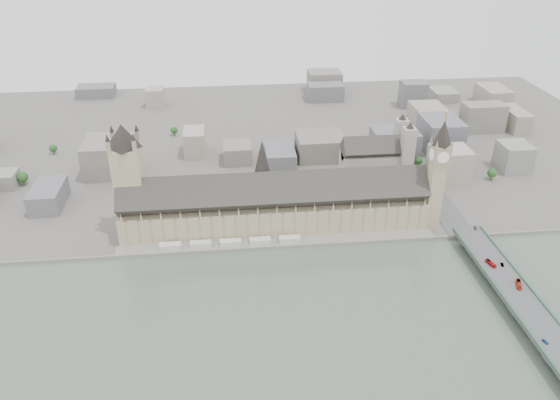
{
  "coord_description": "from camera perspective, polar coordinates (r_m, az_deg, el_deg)",
  "views": [
    {
      "loc": [
        -38.92,
        -393.12,
        255.83
      ],
      "look_at": [
        4.66,
        19.89,
        27.37
      ],
      "focal_mm": 35.0,
      "sensor_mm": 36.0,
      "label": 1
    }
  ],
  "objects": [
    {
      "name": "embankment_wall",
      "position": [
        457.35,
        -0.12,
        -4.97
      ],
      "size": [
        600.0,
        1.5,
        3.0
      ],
      "primitive_type": "cube",
      "color": "slate",
      "rests_on": "ground"
    },
    {
      "name": "elizabeth_tower",
      "position": [
        480.94,
        16.19,
        3.33
      ],
      "size": [
        17.0,
        17.0,
        107.5
      ],
      "color": "tan",
      "rests_on": "ground"
    },
    {
      "name": "ground",
      "position": [
        470.65,
        -0.31,
        -4.11
      ],
      "size": [
        900.0,
        900.0,
        0.0
      ],
      "primitive_type": "plane",
      "color": "#595651",
      "rests_on": "ground"
    },
    {
      "name": "bridge_parapets",
      "position": [
        410.59,
        25.34,
        -11.14
      ],
      "size": [
        25.0,
        235.0,
        1.15
      ],
      "primitive_type": null,
      "color": "#2F5744",
      "rests_on": "westminster_bridge"
    },
    {
      "name": "car_approach",
      "position": [
        494.15,
        19.76,
        -2.77
      ],
      "size": [
        3.34,
        5.71,
        1.55
      ],
      "primitive_type": "imported",
      "rotation": [
        0.0,
        0.0,
        -0.23
      ],
      "color": "gray",
      "rests_on": "westminster_bridge"
    },
    {
      "name": "river_thames",
      "position": [
        344.97,
        2.6,
        -19.09
      ],
      "size": [
        600.0,
        600.0,
        0.0
      ],
      "primitive_type": "plane",
      "color": "#4A584D",
      "rests_on": "ground"
    },
    {
      "name": "terrace_tents",
      "position": [
        460.99,
        -5.19,
        -4.43
      ],
      "size": [
        118.0,
        7.0,
        4.0
      ],
      "color": "silver",
      "rests_on": "river_terrace"
    },
    {
      "name": "palace_of_westminster",
      "position": [
        475.69,
        -0.56,
        -0.53
      ],
      "size": [
        265.0,
        40.73,
        55.44
      ],
      "color": "tan",
      "rests_on": "ground"
    },
    {
      "name": "westminster_abbey",
      "position": [
        560.32,
        10.08,
        4.03
      ],
      "size": [
        68.0,
        36.0,
        64.0
      ],
      "color": "#9B948C",
      "rests_on": "ground"
    },
    {
      "name": "car_silver",
      "position": [
        454.03,
        22.21,
        -6.27
      ],
      "size": [
        2.57,
        4.81,
        1.51
      ],
      "primitive_type": "imported",
      "rotation": [
        0.0,
        0.0,
        -0.22
      ],
      "color": "gray",
      "rests_on": "westminster_bridge"
    },
    {
      "name": "central_tower",
      "position": [
        464.4,
        -1.88,
        3.57
      ],
      "size": [
        13.0,
        13.0,
        48.0
      ],
      "color": "gray",
      "rests_on": "ground"
    },
    {
      "name": "victoria_tower",
      "position": [
        472.03,
        -15.57,
        2.54
      ],
      "size": [
        30.0,
        30.0,
        100.0
      ],
      "color": "tan",
      "rests_on": "ground"
    },
    {
      "name": "red_bus_south",
      "position": [
        435.94,
        23.68,
        -8.05
      ],
      "size": [
        6.49,
        11.52,
        3.15
      ],
      "primitive_type": "imported",
      "rotation": [
        0.0,
        0.0,
        -0.36
      ],
      "color": "red",
      "rests_on": "westminster_bridge"
    },
    {
      "name": "car_blue",
      "position": [
        394.11,
        25.97,
        -13.14
      ],
      "size": [
        3.08,
        4.95,
        1.57
      ],
      "primitive_type": "imported",
      "rotation": [
        0.0,
        0.0,
        0.29
      ],
      "color": "#174197",
      "rests_on": "westminster_bridge"
    },
    {
      "name": "river_terrace",
      "position": [
        463.85,
        -0.22,
        -4.51
      ],
      "size": [
        270.0,
        15.0,
        2.0
      ],
      "primitive_type": "cube",
      "color": "slate",
      "rests_on": "ground"
    },
    {
      "name": "city_skyline_inland",
      "position": [
        681.76,
        -2.4,
        8.46
      ],
      "size": [
        720.0,
        360.0,
        38.0
      ],
      "primitive_type": null,
      "color": "gray",
      "rests_on": "ground"
    },
    {
      "name": "park_trees",
      "position": [
        517.52,
        -2.08,
        0.12
      ],
      "size": [
        110.0,
        30.0,
        15.0
      ],
      "primitive_type": null,
      "color": "#174218",
      "rests_on": "ground"
    },
    {
      "name": "red_bus_north",
      "position": [
        451.06,
        21.16,
        -6.18
      ],
      "size": [
        5.02,
        10.63,
        2.89
      ],
      "primitive_type": "imported",
      "rotation": [
        0.0,
        0.0,
        0.26
      ],
      "color": "red",
      "rests_on": "westminster_bridge"
    },
    {
      "name": "westminster_bridge",
      "position": [
        443.43,
        22.47,
        -8.17
      ],
      "size": [
        25.0,
        325.0,
        10.25
      ],
      "primitive_type": "cube",
      "color": "#474749",
      "rests_on": "ground"
    }
  ]
}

